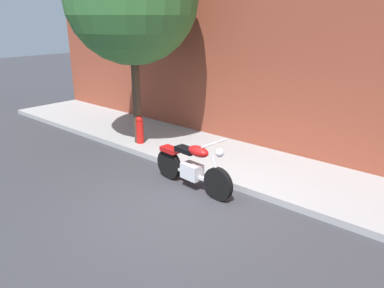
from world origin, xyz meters
The scene contains 5 objects.
ground_plane centered at (0.00, 0.00, 0.00)m, with size 60.00×60.00×0.00m, color #38383D.
sidewalk centered at (0.00, 2.42, 0.07)m, with size 18.84×2.41×0.14m, color #A1A1A1.
building_facade centered at (0.00, 3.87, 3.54)m, with size 18.84×0.50×7.08m, color brown.
motorcycle centered at (-0.33, 0.70, 0.48)m, with size 2.13×0.70×1.17m.
fire_hydrant centered at (-3.08, 1.68, 0.46)m, with size 0.20×0.20×0.91m.
Camera 1 is at (4.36, -4.67, 3.44)m, focal length 34.70 mm.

